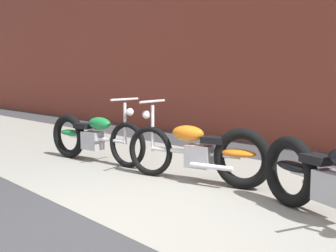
# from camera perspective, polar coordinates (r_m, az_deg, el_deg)

# --- Properties ---
(ground_plane) EXTENTS (80.00, 80.00, 0.00)m
(ground_plane) POSITION_cam_1_polar(r_m,az_deg,el_deg) (3.71, -8.82, -13.93)
(ground_plane) COLOR #38383A
(sidewalk_slab) EXTENTS (36.00, 3.50, 0.01)m
(sidewalk_slab) POSITION_cam_1_polar(r_m,az_deg,el_deg) (4.85, 8.85, -8.95)
(sidewalk_slab) COLOR gray
(sidewalk_slab) RESTS_ON ground
(motorcycle_green) EXTENTS (1.99, 0.67, 1.03)m
(motorcycle_green) POSITION_cam_1_polar(r_m,az_deg,el_deg) (6.51, -11.09, -1.46)
(motorcycle_green) COLOR black
(motorcycle_green) RESTS_ON ground
(motorcycle_orange) EXTENTS (1.95, 0.81, 1.03)m
(motorcycle_orange) POSITION_cam_1_polar(r_m,az_deg,el_deg) (5.03, 5.20, -3.72)
(motorcycle_orange) COLOR black
(motorcycle_orange) RESTS_ON ground
(motorcycle_black) EXTENTS (1.93, 0.86, 1.03)m
(motorcycle_black) POSITION_cam_1_polar(r_m,az_deg,el_deg) (3.95, 21.58, -7.00)
(motorcycle_black) COLOR black
(motorcycle_black) RESTS_ON ground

